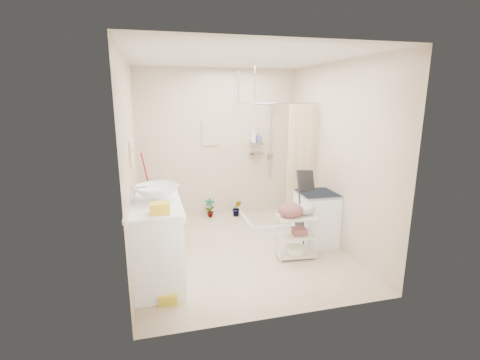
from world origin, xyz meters
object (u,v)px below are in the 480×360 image
Objects in this scene: toilet at (164,223)px; laundry_rack at (296,233)px; washing_machine at (316,218)px; vanity at (156,243)px.

toilet is 1.89m from laundry_rack.
washing_machine reaches higher than laundry_rack.
washing_machine reaches higher than toilet.
toilet is at bearing 170.49° from washing_machine.
washing_machine is at bearing -96.38° from toilet.
vanity is 1.84m from laundry_rack.
washing_machine is 0.60m from laundry_rack.
laundry_rack is at bearing -110.43° from toilet.
vanity is 1.41× the size of washing_machine.
laundry_rack is (-0.47, -0.37, -0.04)m from washing_machine.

